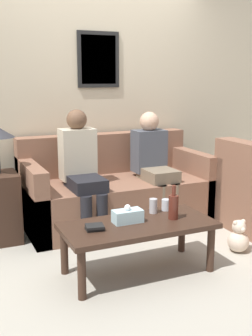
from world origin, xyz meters
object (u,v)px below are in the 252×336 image
object	(u,v)px
couch_main	(115,192)
coffee_table	(138,230)
person_left	(82,167)
teddy_bear	(238,238)
drinking_glass	(166,205)
wine_bottle	(173,206)
person_right	(154,162)

from	to	relation	value
couch_main	coffee_table	xyz separation A→B (m)	(-0.32, -1.22, 0.04)
couch_main	coffee_table	size ratio (longest dim) A/B	1.63
person_left	coffee_table	bearing A→B (deg)	-83.93
coffee_table	person_left	world-z (taller)	person_left
person_left	teddy_bear	distance (m)	1.59
drinking_glass	teddy_bear	world-z (taller)	drinking_glass
wine_bottle	drinking_glass	bearing A→B (deg)	75.92
couch_main	person_left	bearing A→B (deg)	-156.28
coffee_table	drinking_glass	world-z (taller)	drinking_glass
couch_main	wine_bottle	distance (m)	1.26
drinking_glass	coffee_table	bearing A→B (deg)	-151.08
person_left	teddy_bear	size ratio (longest dim) A/B	4.09
person_left	drinking_glass	bearing A→B (deg)	-61.02
couch_main	person_left	size ratio (longest dim) A/B	1.60
drinking_glass	person_left	world-z (taller)	person_left
wine_bottle	couch_main	bearing A→B (deg)	89.13
couch_main	drinking_glass	distance (m)	1.03
drinking_glass	person_right	world-z (taller)	person_right
couch_main	coffee_table	distance (m)	1.26
person_right	teddy_bear	world-z (taller)	person_right
couch_main	wine_bottle	xyz separation A→B (m)	(-0.02, -1.24, 0.20)
couch_main	wine_bottle	size ratio (longest dim) A/B	7.00
wine_bottle	coffee_table	bearing A→B (deg)	175.66
teddy_bear	coffee_table	bearing A→B (deg)	179.87
drinking_glass	teddy_bear	distance (m)	0.74
person_right	person_left	bearing A→B (deg)	-178.36
wine_bottle	drinking_glass	xyz separation A→B (m)	(0.05, 0.22, -0.06)
coffee_table	person_right	size ratio (longest dim) A/B	1.03
wine_bottle	person_left	size ratio (longest dim) A/B	0.23
coffee_table	wine_bottle	xyz separation A→B (m)	(0.30, -0.02, 0.16)
wine_bottle	drinking_glass	size ratio (longest dim) A/B	2.89
couch_main	coffee_table	bearing A→B (deg)	-104.60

